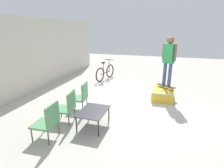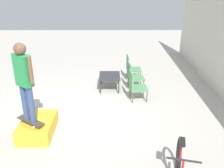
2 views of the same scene
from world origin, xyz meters
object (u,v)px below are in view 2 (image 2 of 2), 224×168
Objects in this scene: coffee_table at (110,77)px; patio_chair_left at (131,67)px; person_skater at (24,77)px; patio_chair_center at (133,75)px; skateboard_on_ramp at (31,121)px; skate_ramp_box at (38,127)px; patio_chair_right at (136,85)px.

patio_chair_left is (-0.84, 0.80, 0.07)m from coffee_table.
person_skater is 4.65m from patio_chair_left.
patio_chair_left is 0.85m from patio_chair_center.
coffee_table is at bearing 89.70° from person_skater.
coffee_table is 1.01× the size of patio_chair_left.
skateboard_on_ramp is 4.53m from patio_chair_left.
patio_chair_left is at bearing -7.28° from patio_chair_center.
patio_chair_center is (-2.67, 2.54, 0.31)m from skate_ramp_box.
skate_ramp_box is 1.58× the size of skateboard_on_ramp.
skateboard_on_ramp is at bearing 120.03° from patio_chair_right.
person_skater reaches higher than skateboard_on_ramp.
person_skater is 2.01× the size of patio_chair_center.
person_skater reaches higher than patio_chair_left.
patio_chair_center is (-2.83, 2.63, -1.07)m from person_skater.
patio_chair_left is (-3.69, 2.63, -1.07)m from person_skater.
person_skater reaches higher than coffee_table.
skateboard_on_ramp is at bearing 77.49° from person_skater.
skate_ramp_box is at bearing 94.08° from skateboard_on_ramp.
person_skater is 2.00× the size of coffee_table.
person_skater is (0.16, -0.10, 1.37)m from skate_ramp_box.
patio_chair_right is at bearing 69.56° from person_skater.
person_skater is at bearing -30.37° from skate_ramp_box.
person_skater reaches higher than patio_chair_right.
coffee_table is at bearing 147.07° from skate_ramp_box.
patio_chair_center is at bearing 79.60° from person_skater.
coffee_table is 1.01× the size of patio_chair_center.
skate_ramp_box is 3.14m from patio_chair_right.
skate_ramp_box is at bearing 141.49° from patio_chair_left.
person_skater is at bearing -32.78° from coffee_table.
coffee_table is 1.01× the size of patio_chair_right.
patio_chair_left is (-3.52, 2.53, 0.31)m from skate_ramp_box.
skateboard_on_ramp is 1.11m from person_skater.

